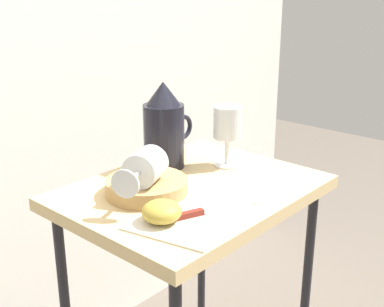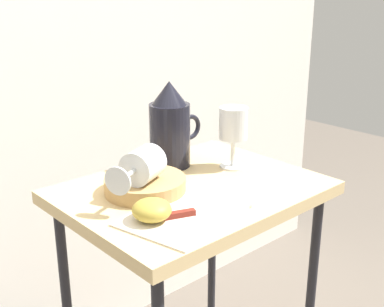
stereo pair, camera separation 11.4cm
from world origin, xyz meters
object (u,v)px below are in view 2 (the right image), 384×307
at_px(wine_glass_upright, 233,127).
at_px(apple_half_left, 152,210).
at_px(table, 192,217).
at_px(wine_glass_tipped_near, 142,166).
at_px(pitcher, 170,132).
at_px(knife, 190,213).
at_px(basket_tray, 145,185).

bearing_deg(wine_glass_upright, apple_half_left, -162.45).
xyz_separation_m(table, wine_glass_tipped_near, (-0.12, 0.03, 0.15)).
distance_m(pitcher, wine_glass_tipped_near, 0.21).
bearing_deg(wine_glass_tipped_near, apple_half_left, -118.69).
bearing_deg(knife, wine_glass_tipped_near, 93.83).
height_order(table, knife, knife).
bearing_deg(apple_half_left, basket_tray, 57.90).
bearing_deg(basket_tray, table, -23.74).
relative_size(apple_half_left, knife, 0.39).
height_order(basket_tray, knife, basket_tray).
relative_size(table, wine_glass_upright, 4.68).
xyz_separation_m(table, wine_glass_upright, (0.16, 0.03, 0.18)).
xyz_separation_m(wine_glass_tipped_near, knife, (0.01, -0.14, -0.06)).
bearing_deg(table, basket_tray, 156.26).
bearing_deg(basket_tray, pitcher, 32.10).
bearing_deg(basket_tray, wine_glass_upright, -4.08).
bearing_deg(apple_half_left, wine_glass_tipped_near, 61.31).
distance_m(wine_glass_upright, wine_glass_tipped_near, 0.28).
xyz_separation_m(wine_glass_tipped_near, apple_half_left, (-0.06, -0.11, -0.05)).
height_order(basket_tray, pitcher, pitcher).
relative_size(pitcher, apple_half_left, 2.78).
bearing_deg(pitcher, knife, -122.56).
distance_m(basket_tray, knife, 0.16).
bearing_deg(wine_glass_tipped_near, wine_glass_upright, -0.35).
bearing_deg(apple_half_left, wine_glass_upright, 17.55).
distance_m(table, wine_glass_tipped_near, 0.20).
bearing_deg(wine_glass_upright, knife, -152.54).
distance_m(table, basket_tray, 0.15).
relative_size(basket_tray, apple_half_left, 2.32).
height_order(wine_glass_upright, apple_half_left, wine_glass_upright).
distance_m(wine_glass_tipped_near, apple_half_left, 0.13).
bearing_deg(wine_glass_upright, basket_tray, 175.92).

